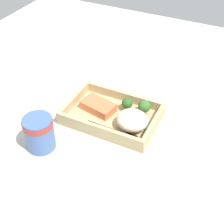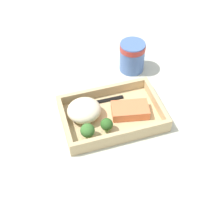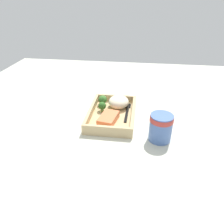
# 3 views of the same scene
# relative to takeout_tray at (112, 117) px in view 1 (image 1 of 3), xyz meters

# --- Properties ---
(ground_plane) EXTENTS (1.60, 1.60, 0.02)m
(ground_plane) POSITION_rel_takeout_tray_xyz_m (0.00, 0.00, -0.02)
(ground_plane) COLOR beige
(takeout_tray) EXTENTS (0.28, 0.19, 0.01)m
(takeout_tray) POSITION_rel_takeout_tray_xyz_m (0.00, 0.00, 0.00)
(takeout_tray) COLOR tan
(takeout_tray) RESTS_ON ground_plane
(tray_rim) EXTENTS (0.28, 0.19, 0.03)m
(tray_rim) POSITION_rel_takeout_tray_xyz_m (0.00, 0.00, 0.02)
(tray_rim) COLOR tan
(tray_rim) RESTS_ON takeout_tray
(salmon_fillet) EXTENTS (0.11, 0.08, 0.03)m
(salmon_fillet) POSITION_rel_takeout_tray_xyz_m (-0.05, 0.01, 0.02)
(salmon_fillet) COLOR #E97546
(salmon_fillet) RESTS_ON takeout_tray
(mashed_potatoes) EXTENTS (0.09, 0.09, 0.05)m
(mashed_potatoes) POSITION_rel_takeout_tray_xyz_m (0.07, -0.02, 0.03)
(mashed_potatoes) COLOR beige
(mashed_potatoes) RESTS_ON takeout_tray
(broccoli_floret_1) EXTENTS (0.04, 0.04, 0.05)m
(broccoli_floret_1) POSITION_rel_takeout_tray_xyz_m (0.08, 0.05, 0.03)
(broccoli_floret_1) COLOR #84A365
(broccoli_floret_1) RESTS_ON takeout_tray
(broccoli_floret_2) EXTENTS (0.03, 0.03, 0.04)m
(broccoli_floret_2) POSITION_rel_takeout_tray_xyz_m (0.03, 0.05, 0.03)
(broccoli_floret_2) COLOR #779951
(broccoli_floret_2) RESTS_ON takeout_tray
(fork) EXTENTS (0.16, 0.02, 0.00)m
(fork) POSITION_rel_takeout_tray_xyz_m (0.04, -0.06, 0.01)
(fork) COLOR black
(fork) RESTS_ON takeout_tray
(paper_cup) EXTENTS (0.08, 0.08, 0.10)m
(paper_cup) POSITION_rel_takeout_tray_xyz_m (-0.13, -0.19, 0.05)
(paper_cup) COLOR #4A6AAC
(paper_cup) RESTS_ON ground_plane
(receipt_slip) EXTENTS (0.11, 0.13, 0.00)m
(receipt_slip) POSITION_rel_takeout_tray_xyz_m (0.28, -0.08, -0.00)
(receipt_slip) COLOR white
(receipt_slip) RESTS_ON ground_plane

